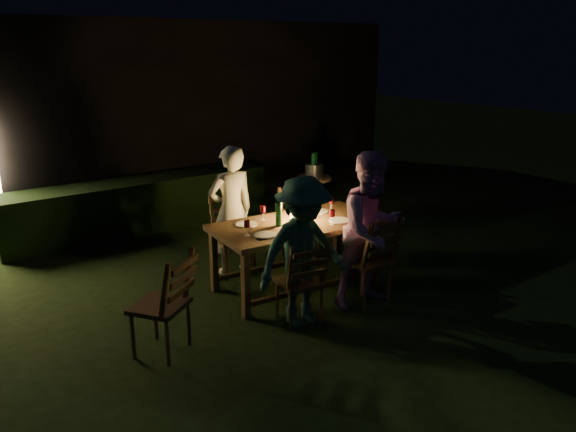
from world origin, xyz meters
TOP-DOWN VIEW (x-y plane):
  - garden_envelope at (-0.01, 6.15)m, footprint 40.00×40.00m
  - dining_table at (0.16, 0.53)m, footprint 2.03×1.12m
  - chair_near_left at (-0.35, -0.20)m, footprint 0.51×0.53m
  - chair_near_right at (0.55, -0.28)m, footprint 0.49×0.52m
  - chair_far_left at (-0.23, 1.33)m, footprint 0.53×0.56m
  - chair_far_right at (0.77, 1.26)m, footprint 0.51×0.54m
  - chair_end at (1.39, 0.44)m, footprint 0.50×0.47m
  - chair_spare at (-1.77, 0.06)m, footprint 0.68×0.69m
  - person_house_side at (-0.23, 1.38)m, footprint 0.63×0.44m
  - person_opp_right at (0.55, -0.32)m, footprint 0.89×0.72m
  - person_opp_left at (-0.35, -0.26)m, footprint 1.06×0.66m
  - lantern at (0.21, 0.57)m, footprint 0.16×0.16m
  - plate_far_left at (-0.37, 0.79)m, footprint 0.25×0.25m
  - plate_near_left at (-0.41, 0.35)m, footprint 0.25×0.25m
  - plate_far_right at (0.62, 0.71)m, footprint 0.25×0.25m
  - plate_near_right at (0.59, 0.28)m, footprint 0.25×0.25m
  - wineglass_a at (-0.12, 0.83)m, footprint 0.06×0.06m
  - wineglass_b at (-0.57, 0.46)m, footprint 0.06×0.06m
  - wineglass_c at (0.44, 0.23)m, footprint 0.06×0.06m
  - wineglass_d at (0.79, 0.66)m, footprint 0.06×0.06m
  - wineglass_e at (0.04, 0.24)m, footprint 0.06×0.06m
  - bottle_table at (-0.09, 0.55)m, footprint 0.07×0.07m
  - napkin_left at (-0.01, 0.22)m, footprint 0.18×0.14m
  - napkin_right at (0.68, 0.19)m, footprint 0.18×0.14m
  - phone at (-0.48, 0.28)m, footprint 0.14×0.07m
  - side_table at (1.93, 2.42)m, footprint 0.56×0.56m
  - ice_bucket at (1.93, 2.42)m, footprint 0.30×0.30m
  - bottle_bucket_a at (1.88, 2.38)m, footprint 0.07×0.07m
  - bottle_bucket_b at (1.98, 2.46)m, footprint 0.07×0.07m

SIDE VIEW (x-z plane):
  - chair_near_left at x=-0.35m, z-range -0.19..0.78m
  - chair_end at x=1.39m, z-range -0.19..0.78m
  - chair_far_right at x=0.77m, z-range -0.20..0.80m
  - chair_far_left at x=-0.23m, z-range -0.21..0.83m
  - chair_spare at x=-1.77m, z-range -0.21..0.85m
  - chair_near_right at x=0.55m, z-range -0.21..0.86m
  - side_table at x=1.93m, z-range 0.29..1.05m
  - dining_table at x=0.16m, z-range 0.33..1.14m
  - person_opp_left at x=-0.35m, z-range 0.00..1.58m
  - person_house_side at x=-0.23m, z-range 0.00..1.64m
  - phone at x=-0.48m, z-range 0.82..0.82m
  - napkin_left at x=-0.01m, z-range 0.82..0.83m
  - napkin_right at x=0.68m, z-range 0.82..0.83m
  - plate_far_left at x=-0.37m, z-range 0.82..0.83m
  - plate_near_left at x=-0.41m, z-range 0.82..0.83m
  - plate_far_right at x=0.62m, z-range 0.82..0.83m
  - plate_near_right at x=0.59m, z-range 0.82..0.83m
  - ice_bucket at x=1.93m, z-range 0.76..0.98m
  - person_opp_right at x=0.55m, z-range 0.00..1.74m
  - wineglass_a at x=-0.12m, z-range 0.82..0.99m
  - wineglass_b at x=-0.57m, z-range 0.82..0.99m
  - wineglass_c at x=0.44m, z-range 0.82..0.99m
  - wineglass_d at x=0.79m, z-range 0.82..0.99m
  - wineglass_e at x=0.04m, z-range 0.82..0.99m
  - bottle_bucket_a at x=1.88m, z-range 0.76..1.08m
  - bottle_bucket_b at x=1.98m, z-range 0.76..1.08m
  - bottle_table at x=-0.09m, z-range 0.82..1.10m
  - lantern at x=0.21m, z-range 0.80..1.15m
  - garden_envelope at x=-0.01m, z-range -0.02..3.18m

